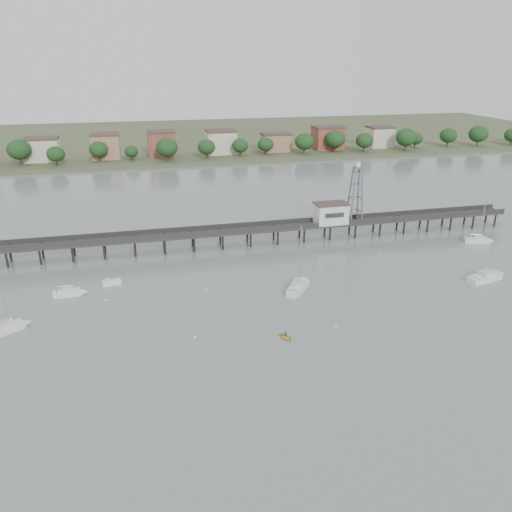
# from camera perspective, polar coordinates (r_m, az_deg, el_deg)

# --- Properties ---
(ground_plane) EXTENTS (500.00, 500.00, 0.00)m
(ground_plane) POSITION_cam_1_polar(r_m,az_deg,el_deg) (73.16, 7.28, -14.89)
(ground_plane) COLOR slate
(ground_plane) RESTS_ON ground
(pier) EXTENTS (150.00, 5.00, 5.50)m
(pier) POSITION_cam_1_polar(r_m,az_deg,el_deg) (123.24, -2.40, 2.86)
(pier) COLOR #2D2823
(pier) RESTS_ON ground
(pier_building) EXTENTS (8.40, 5.40, 5.30)m
(pier_building) POSITION_cam_1_polar(r_m,az_deg,el_deg) (129.29, 8.55, 4.88)
(pier_building) COLOR silver
(pier_building) RESTS_ON ground
(lattice_tower) EXTENTS (3.20, 3.20, 15.50)m
(lattice_tower) POSITION_cam_1_polar(r_m,az_deg,el_deg) (130.65, 11.32, 6.89)
(lattice_tower) COLOR slate
(lattice_tower) RESTS_ON ground
(sailboat_c) EXTENTS (7.32, 8.36, 14.25)m
(sailboat_c) POSITION_cam_1_polar(r_m,az_deg,el_deg) (101.91, 5.15, -3.26)
(sailboat_c) COLOR white
(sailboat_c) RESTS_ON ground
(sailboat_d) EXTENTS (9.61, 4.76, 15.17)m
(sailboat_d) POSITION_cam_1_polar(r_m,az_deg,el_deg) (116.45, 25.28, -2.09)
(sailboat_d) COLOR white
(sailboat_d) RESTS_ON ground
(sailboat_a) EXTENTS (6.95, 5.40, 11.59)m
(sailboat_a) POSITION_cam_1_polar(r_m,az_deg,el_deg) (95.77, -26.00, -7.24)
(sailboat_a) COLOR white
(sailboat_a) RESTS_ON ground
(sailboat_b) EXTENTS (6.00, 1.93, 10.06)m
(sailboat_b) POSITION_cam_1_polar(r_m,az_deg,el_deg) (104.54, -20.20, -3.91)
(sailboat_b) COLOR white
(sailboat_b) RESTS_ON ground
(sailboat_e) EXTENTS (7.04, 3.85, 11.31)m
(sailboat_e) POSITION_cam_1_polar(r_m,az_deg,el_deg) (138.35, 24.37, 1.64)
(sailboat_e) COLOR white
(sailboat_e) RESTS_ON ground
(white_tender) EXTENTS (4.02, 2.25, 1.47)m
(white_tender) POSITION_cam_1_polar(r_m,az_deg,el_deg) (106.95, -16.24, -2.95)
(white_tender) COLOR white
(white_tender) RESTS_ON ground
(yellow_dinghy) EXTENTS (1.94, 1.33, 2.65)m
(yellow_dinghy) POSITION_cam_1_polar(r_m,az_deg,el_deg) (84.33, 3.40, -9.35)
(yellow_dinghy) COLOR yellow
(yellow_dinghy) RESTS_ON ground
(dinghy_occupant) EXTENTS (0.50, 1.05, 0.24)m
(dinghy_occupant) POSITION_cam_1_polar(r_m,az_deg,el_deg) (84.33, 3.40, -9.35)
(dinghy_occupant) COLOR black
(dinghy_occupant) RESTS_ON ground
(mooring_buoys) EXTENTS (75.25, 30.46, 0.39)m
(mooring_buoys) POSITION_cam_1_polar(r_m,az_deg,el_deg) (98.60, 3.94, -4.47)
(mooring_buoys) COLOR #F1EABB
(mooring_buoys) RESTS_ON ground
(far_shore) EXTENTS (500.00, 170.00, 10.40)m
(far_shore) POSITION_cam_1_polar(r_m,az_deg,el_deg) (298.05, -9.32, 13.13)
(far_shore) COLOR #475133
(far_shore) RESTS_ON ground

